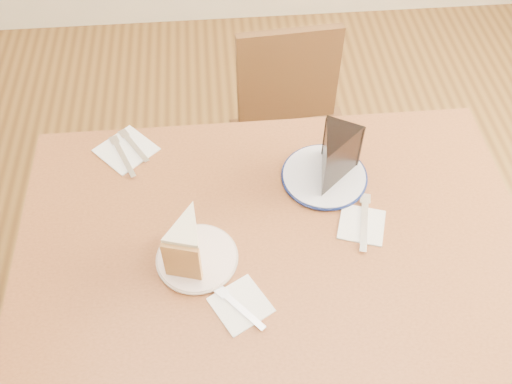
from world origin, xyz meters
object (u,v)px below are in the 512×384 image
(table, at_px, (273,262))
(carrot_cake, at_px, (189,239))
(chair_far, at_px, (293,142))
(plate_cream, at_px, (197,258))
(chocolate_cake, at_px, (333,161))
(plate_navy, at_px, (324,176))

(table, relative_size, carrot_cake, 10.84)
(chair_far, bearing_deg, plate_cream, 58.99)
(carrot_cake, height_order, chocolate_cake, chocolate_cake)
(plate_cream, height_order, chocolate_cake, chocolate_cake)
(chair_far, distance_m, plate_cream, 0.77)
(plate_cream, distance_m, plate_navy, 0.39)
(plate_navy, relative_size, chocolate_cake, 1.56)
(table, xyz_separation_m, chocolate_cake, (0.16, 0.17, 0.17))
(table, xyz_separation_m, plate_cream, (-0.18, -0.04, 0.10))
(table, height_order, chocolate_cake, chocolate_cake)
(plate_cream, bearing_deg, carrot_cake, 136.45)
(table, distance_m, chair_far, 0.64)
(chair_far, distance_m, carrot_cake, 0.79)
(table, relative_size, plate_navy, 5.73)
(plate_cream, height_order, plate_navy, same)
(plate_navy, xyz_separation_m, carrot_cake, (-0.34, -0.21, 0.06))
(plate_cream, distance_m, chocolate_cake, 0.41)
(plate_cream, xyz_separation_m, plate_navy, (0.33, 0.22, 0.00))
(chair_far, bearing_deg, chocolate_cake, 88.93)
(table, relative_size, chocolate_cake, 8.94)
(plate_cream, relative_size, chocolate_cake, 1.33)
(carrot_cake, bearing_deg, plate_cream, -27.85)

